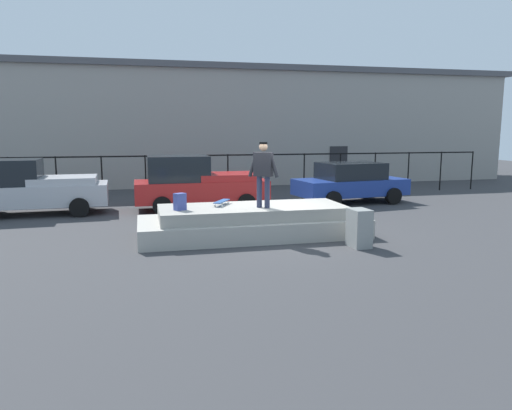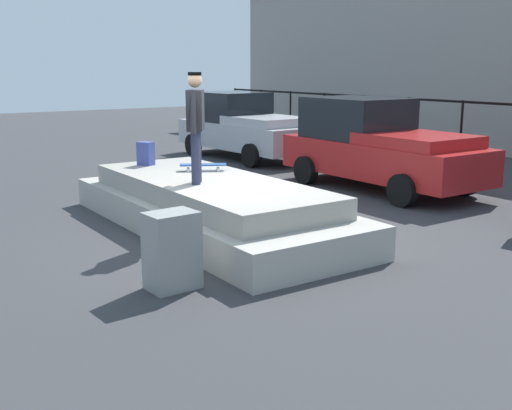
{
  "view_description": "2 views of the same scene",
  "coord_description": "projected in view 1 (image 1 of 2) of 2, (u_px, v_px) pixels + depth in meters",
  "views": [
    {
      "loc": [
        -3.59,
        -12.43,
        2.87
      ],
      "look_at": [
        -0.44,
        0.74,
        0.74
      ],
      "focal_mm": 33.68,
      "sensor_mm": 36.0,
      "label": 1
    },
    {
      "loc": [
        8.12,
        -5.0,
        2.63
      ],
      "look_at": [
        -0.39,
        0.78,
        0.36
      ],
      "focal_mm": 44.01,
      "sensor_mm": 36.0,
      "label": 2
    }
  ],
  "objects": [
    {
      "name": "car_silver_pickup_near",
      "position": [
        29.0,
        187.0,
        16.22
      ],
      "size": [
        4.85,
        2.22,
        1.89
      ],
      "color": "#B7B7BC",
      "rests_on": "ground_plane"
    },
    {
      "name": "utility_box",
      "position": [
        359.0,
        228.0,
        11.8
      ],
      "size": [
        0.48,
        0.63,
        0.95
      ],
      "primitive_type": "cube",
      "rotation": [
        0.0,
        0.0,
        0.06
      ],
      "color": "gray",
      "rests_on": "ground_plane"
    },
    {
      "name": "warehouse_building",
      "position": [
        205.0,
        126.0,
        27.03
      ],
      "size": [
        34.1,
        6.99,
        6.14
      ],
      "color": "gray",
      "rests_on": "ground_plane"
    },
    {
      "name": "car_red_pickup_mid",
      "position": [
        197.0,
        183.0,
        17.33
      ],
      "size": [
        4.74,
        2.11,
        1.96
      ],
      "color": "#B21E1E",
      "rests_on": "ground_plane"
    },
    {
      "name": "fence_row",
      "position": [
        228.0,
        168.0,
        20.44
      ],
      "size": [
        24.06,
        0.06,
        1.84
      ],
      "color": "black",
      "rests_on": "ground_plane"
    },
    {
      "name": "concrete_ledge",
      "position": [
        253.0,
        222.0,
        13.05
      ],
      "size": [
        6.09,
        2.36,
        0.83
      ],
      "color": "#ADA89E",
      "rests_on": "ground_plane"
    },
    {
      "name": "car_blue_sedan_far",
      "position": [
        350.0,
        182.0,
        18.96
      ],
      "size": [
        4.55,
        2.62,
        1.59
      ],
      "color": "navy",
      "rests_on": "ground_plane"
    },
    {
      "name": "ground_plane",
      "position": [
        278.0,
        235.0,
        13.22
      ],
      "size": [
        60.0,
        60.0,
        0.0
      ],
      "primitive_type": "plane",
      "color": "#38383A"
    },
    {
      "name": "skateboard",
      "position": [
        222.0,
        201.0,
        13.11
      ],
      "size": [
        0.57,
        0.81,
        0.12
      ],
      "color": "#264C8C",
      "rests_on": "concrete_ledge"
    },
    {
      "name": "backpack",
      "position": [
        180.0,
        202.0,
        12.28
      ],
      "size": [
        0.34,
        0.31,
        0.44
      ],
      "primitive_type": "cube",
      "rotation": [
        0.0,
        0.0,
        3.67
      ],
      "color": "#3F4C99",
      "rests_on": "concrete_ledge"
    },
    {
      "name": "skateboarder",
      "position": [
        263.0,
        170.0,
        12.54
      ],
      "size": [
        0.75,
        0.56,
        1.72
      ],
      "color": "#2D334C",
      "rests_on": "concrete_ledge"
    }
  ]
}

